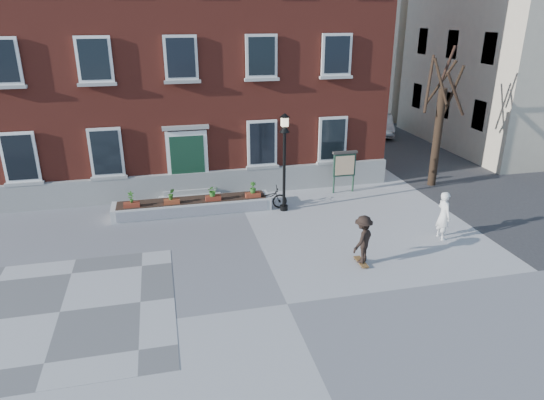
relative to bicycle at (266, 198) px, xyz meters
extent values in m
plane|color=#99999B|center=(-0.91, -6.91, -0.46)|extent=(100.00, 100.00, 0.00)
cube|color=#58585B|center=(-6.91, -5.91, -0.45)|extent=(6.00, 6.00, 0.01)
imported|color=black|center=(0.00, 0.00, 0.00)|extent=(1.79, 0.80, 0.91)
imported|color=#BCBEC1|center=(10.01, 10.77, 0.19)|extent=(2.56, 4.14, 1.29)
imported|color=silver|center=(5.43, -4.11, 0.41)|extent=(0.43, 0.64, 1.73)
cube|color=maroon|center=(-2.91, 7.09, 5.54)|extent=(18.00, 10.00, 12.00)
cube|color=gray|center=(-2.91, 1.97, 0.09)|extent=(18.00, 0.24, 1.10)
cube|color=#ACADA7|center=(-2.91, 1.84, -0.36)|extent=(2.60, 0.80, 0.20)
cube|color=#9B9A96|center=(-2.91, 1.99, -0.16)|extent=(2.20, 0.50, 0.20)
cube|color=white|center=(-2.91, 2.01, 1.19)|extent=(1.70, 0.12, 2.50)
cube|color=#133422|center=(-2.91, 1.96, 1.09)|extent=(1.40, 0.06, 2.30)
cube|color=#969691|center=(-2.91, 1.97, 2.59)|extent=(1.90, 0.25, 0.15)
cube|color=white|center=(-9.31, 1.99, 1.74)|extent=(1.30, 0.10, 2.00)
cube|color=black|center=(-9.31, 1.94, 1.74)|extent=(1.08, 0.04, 1.78)
cube|color=#A1A19C|center=(-9.31, 1.93, 0.68)|extent=(1.44, 0.20, 0.12)
cube|color=white|center=(-9.31, 1.99, 5.34)|extent=(1.30, 0.10, 1.70)
cube|color=black|center=(-9.31, 1.94, 5.34)|extent=(1.08, 0.04, 1.48)
cube|color=#9B9B96|center=(-9.31, 1.93, 4.43)|extent=(1.44, 0.20, 0.12)
cube|color=silver|center=(-6.11, 1.99, 1.74)|extent=(1.30, 0.10, 2.00)
cube|color=black|center=(-6.11, 1.94, 1.74)|extent=(1.08, 0.04, 1.78)
cube|color=#989994|center=(-6.11, 1.93, 0.68)|extent=(1.44, 0.20, 0.12)
cube|color=white|center=(-6.11, 1.99, 5.34)|extent=(1.30, 0.10, 1.70)
cube|color=black|center=(-6.11, 1.94, 5.34)|extent=(1.08, 0.04, 1.48)
cube|color=#9D9C98|center=(-6.11, 1.93, 4.43)|extent=(1.44, 0.20, 0.12)
cube|color=silver|center=(-2.91, 1.99, 5.34)|extent=(1.30, 0.10, 1.70)
cube|color=black|center=(-2.91, 1.94, 5.34)|extent=(1.08, 0.04, 1.48)
cube|color=gray|center=(-2.91, 1.93, 4.43)|extent=(1.44, 0.20, 0.12)
cube|color=white|center=(0.29, 1.99, 1.74)|extent=(1.30, 0.10, 2.00)
cube|color=black|center=(0.29, 1.94, 1.74)|extent=(1.08, 0.04, 1.78)
cube|color=gray|center=(0.29, 1.93, 0.68)|extent=(1.44, 0.20, 0.12)
cube|color=silver|center=(0.29, 1.99, 5.34)|extent=(1.30, 0.10, 1.70)
cube|color=black|center=(0.29, 1.94, 5.34)|extent=(1.08, 0.04, 1.48)
cube|color=#A7A8A2|center=(0.29, 1.93, 4.43)|extent=(1.44, 0.20, 0.12)
cube|color=silver|center=(3.49, 1.99, 1.74)|extent=(1.30, 0.10, 2.00)
cube|color=black|center=(3.49, 1.94, 1.74)|extent=(1.08, 0.04, 1.78)
cube|color=#ACACA7|center=(3.49, 1.93, 0.68)|extent=(1.44, 0.20, 0.12)
cube|color=silver|center=(3.49, 1.99, 5.34)|extent=(1.30, 0.10, 1.70)
cube|color=black|center=(3.49, 1.94, 5.34)|extent=(1.08, 0.04, 1.48)
cube|color=#ABABA6|center=(3.49, 1.93, 4.43)|extent=(1.44, 0.20, 0.12)
cube|color=silver|center=(-2.91, 0.29, -0.21)|extent=(6.20, 1.10, 0.50)
cube|color=silver|center=(-2.91, -0.27, -0.21)|extent=(5.80, 0.02, 0.40)
cube|color=black|center=(-2.91, 0.29, 0.04)|extent=(5.80, 0.90, 0.06)
cube|color=maroon|center=(-5.21, 0.04, 0.14)|extent=(0.60, 0.25, 0.20)
imported|color=#2B621D|center=(-5.21, 0.04, 0.47)|extent=(0.24, 0.24, 0.45)
cube|color=brown|center=(-3.71, 0.04, 0.14)|extent=(0.60, 0.25, 0.20)
imported|color=#2D601C|center=(-3.71, 0.04, 0.47)|extent=(0.25, 0.25, 0.45)
cube|color=maroon|center=(-2.11, 0.04, 0.14)|extent=(0.60, 0.25, 0.20)
imported|color=#2B6A1F|center=(-2.11, 0.04, 0.47)|extent=(0.40, 0.40, 0.45)
cube|color=maroon|center=(-0.51, 0.04, 0.14)|extent=(0.60, 0.25, 0.20)
imported|color=#2A611D|center=(-0.51, 0.04, 0.47)|extent=(0.25, 0.25, 0.45)
cylinder|color=black|center=(8.09, 1.09, 1.74)|extent=(0.36, 0.36, 4.40)
cylinder|color=black|center=(8.60, 1.09, 3.83)|extent=(0.12, 1.12, 2.23)
cylinder|color=black|center=(8.26, 1.61, 4.10)|extent=(1.18, 0.49, 1.97)
cylinder|color=#2F1F15|center=(7.60, 1.45, 4.09)|extent=(0.88, 1.14, 2.35)
cylinder|color=black|center=(7.79, 0.87, 4.27)|extent=(0.60, 0.77, 1.90)
cylinder|color=#302015|center=(8.29, 0.46, 3.79)|extent=(1.39, 0.55, 1.95)
cylinder|color=black|center=(8.25, 1.22, 4.92)|extent=(0.43, 0.48, 1.58)
cube|color=#363639|center=(11.09, 11.09, -0.45)|extent=(8.00, 36.00, 0.01)
cube|color=#C0B49A|center=(17.09, 7.09, 6.54)|extent=(10.00, 11.00, 14.00)
cube|color=beige|center=(17.09, 19.09, 6.04)|extent=(10.00, 11.00, 13.00)
cube|color=black|center=(12.13, 3.89, 2.04)|extent=(0.08, 1.00, 1.50)
cube|color=black|center=(12.13, 7.09, 2.04)|extent=(0.08, 1.00, 1.50)
cube|color=black|center=(12.13, 10.29, 2.04)|extent=(0.08, 1.00, 1.50)
cube|color=black|center=(12.13, 3.89, 5.34)|extent=(0.08, 1.00, 1.50)
cube|color=black|center=(12.13, 7.09, 5.34)|extent=(0.08, 1.00, 1.50)
cube|color=black|center=(12.13, 10.29, 5.34)|extent=(0.08, 1.00, 1.50)
cylinder|color=black|center=(0.68, -0.34, -0.36)|extent=(0.32, 0.32, 0.20)
cylinder|color=black|center=(0.68, -0.34, 1.14)|extent=(0.12, 0.12, 3.20)
cone|color=black|center=(0.68, -0.34, 2.89)|extent=(0.40, 0.40, 0.30)
cube|color=beige|center=(0.68, -0.34, 3.14)|extent=(0.24, 0.24, 0.34)
cone|color=black|center=(0.68, -0.34, 3.39)|extent=(0.40, 0.40, 0.16)
cylinder|color=#193224|center=(3.30, 1.09, 0.44)|extent=(0.08, 0.08, 1.80)
cylinder|color=#1B3624|center=(4.20, 1.09, 0.44)|extent=(0.08, 0.08, 1.80)
cube|color=#193225|center=(3.75, 1.09, 0.79)|extent=(1.00, 0.10, 1.00)
cube|color=beige|center=(3.75, 1.03, 0.79)|extent=(0.85, 0.02, 0.85)
cube|color=#3D3834|center=(3.75, 1.09, 1.36)|extent=(1.10, 0.16, 0.10)
cube|color=brown|center=(1.96, -5.22, -0.40)|extent=(0.22, 0.78, 0.03)
cylinder|color=black|center=(1.87, -5.50, -0.43)|extent=(0.03, 0.05, 0.05)
cylinder|color=black|center=(2.05, -5.50, -0.43)|extent=(0.03, 0.05, 0.05)
cylinder|color=black|center=(1.87, -4.94, -0.43)|extent=(0.03, 0.05, 0.05)
cylinder|color=black|center=(2.05, -4.94, -0.43)|extent=(0.03, 0.05, 0.05)
imported|color=black|center=(1.96, -5.22, 0.40)|extent=(1.14, 1.10, 1.56)
camera|label=1|loc=(-3.87, -17.84, 7.00)|focal=32.00mm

